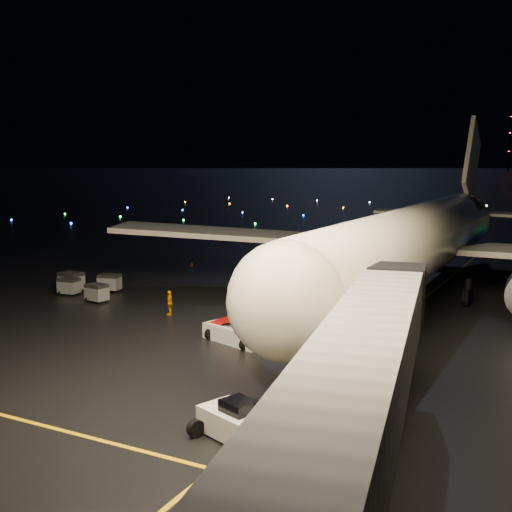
{
  "coord_description": "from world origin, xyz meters",
  "views": [
    {
      "loc": [
        24.54,
        -30.37,
        12.15
      ],
      "look_at": [
        2.42,
        12.0,
        5.0
      ],
      "focal_mm": 45.0,
      "sensor_mm": 36.0,
      "label": 1
    }
  ],
  "objects_px": {
    "baggage_cart_1": "(71,282)",
    "baggage_cart_3": "(69,287)",
    "pushback_tug": "(239,419)",
    "crew_c": "(170,303)",
    "baggage_cart_0": "(97,293)",
    "baggage_cart_2": "(110,283)",
    "belt_loader": "(236,317)",
    "airliner": "(425,200)"
  },
  "relations": [
    {
      "from": "belt_loader",
      "to": "crew_c",
      "type": "relative_size",
      "value": 3.65
    },
    {
      "from": "baggage_cart_3",
      "to": "belt_loader",
      "type": "bearing_deg",
      "value": -24.65
    },
    {
      "from": "pushback_tug",
      "to": "belt_loader",
      "type": "distance_m",
      "value": 15.18
    },
    {
      "from": "crew_c",
      "to": "baggage_cart_3",
      "type": "distance_m",
      "value": 12.76
    },
    {
      "from": "crew_c",
      "to": "baggage_cart_1",
      "type": "bearing_deg",
      "value": -130.42
    },
    {
      "from": "belt_loader",
      "to": "baggage_cart_3",
      "type": "height_order",
      "value": "belt_loader"
    },
    {
      "from": "pushback_tug",
      "to": "airliner",
      "type": "bearing_deg",
      "value": 110.42
    },
    {
      "from": "airliner",
      "to": "belt_loader",
      "type": "relative_size",
      "value": 8.57
    },
    {
      "from": "baggage_cart_2",
      "to": "baggage_cart_1",
      "type": "bearing_deg",
      "value": -165.85
    },
    {
      "from": "baggage_cart_1",
      "to": "baggage_cart_2",
      "type": "xyz_separation_m",
      "value": [
        3.19,
        1.63,
        -0.09
      ]
    },
    {
      "from": "pushback_tug",
      "to": "baggage_cart_1",
      "type": "bearing_deg",
      "value": 165.31
    },
    {
      "from": "baggage_cart_0",
      "to": "baggage_cart_2",
      "type": "bearing_deg",
      "value": 124.21
    },
    {
      "from": "belt_loader",
      "to": "baggage_cart_0",
      "type": "height_order",
      "value": "belt_loader"
    },
    {
      "from": "pushback_tug",
      "to": "crew_c",
      "type": "bearing_deg",
      "value": 152.99
    },
    {
      "from": "belt_loader",
      "to": "baggage_cart_3",
      "type": "distance_m",
      "value": 22.04
    },
    {
      "from": "pushback_tug",
      "to": "baggage_cart_2",
      "type": "xyz_separation_m",
      "value": [
        -26.32,
        22.43,
        -0.07
      ]
    },
    {
      "from": "pushback_tug",
      "to": "baggage_cart_0",
      "type": "relative_size",
      "value": 2.03
    },
    {
      "from": "pushback_tug",
      "to": "crew_c",
      "type": "distance_m",
      "value": 23.67
    },
    {
      "from": "pushback_tug",
      "to": "baggage_cart_1",
      "type": "distance_m",
      "value": 36.1
    },
    {
      "from": "baggage_cart_0",
      "to": "baggage_cart_1",
      "type": "relative_size",
      "value": 0.86
    },
    {
      "from": "airliner",
      "to": "baggage_cart_3",
      "type": "distance_m",
      "value": 32.94
    },
    {
      "from": "baggage_cart_0",
      "to": "baggage_cart_1",
      "type": "bearing_deg",
      "value": 163.07
    },
    {
      "from": "airliner",
      "to": "pushback_tug",
      "type": "relative_size",
      "value": 16.51
    },
    {
      "from": "belt_loader",
      "to": "baggage_cart_0",
      "type": "bearing_deg",
      "value": -179.03
    },
    {
      "from": "baggage_cart_3",
      "to": "baggage_cart_1",
      "type": "bearing_deg",
      "value": 118.22
    },
    {
      "from": "airliner",
      "to": "baggage_cart_2",
      "type": "xyz_separation_m",
      "value": [
        -26.36,
        -11.34,
        -7.86
      ]
    },
    {
      "from": "baggage_cart_0",
      "to": "baggage_cart_3",
      "type": "xyz_separation_m",
      "value": [
        -4.26,
        1.13,
        -0.02
      ]
    },
    {
      "from": "baggage_cart_0",
      "to": "baggage_cart_3",
      "type": "relative_size",
      "value": 1.02
    },
    {
      "from": "baggage_cart_1",
      "to": "belt_loader",
      "type": "bearing_deg",
      "value": -14.89
    },
    {
      "from": "baggage_cart_3",
      "to": "baggage_cart_0",
      "type": "bearing_deg",
      "value": -22.68
    },
    {
      "from": "baggage_cart_1",
      "to": "baggage_cart_3",
      "type": "height_order",
      "value": "baggage_cart_1"
    },
    {
      "from": "pushback_tug",
      "to": "baggage_cart_2",
      "type": "distance_m",
      "value": 34.58
    },
    {
      "from": "airliner",
      "to": "baggage_cart_1",
      "type": "xyz_separation_m",
      "value": [
        -29.54,
        -12.97,
        -7.78
      ]
    },
    {
      "from": "belt_loader",
      "to": "baggage_cart_0",
      "type": "xyz_separation_m",
      "value": [
        -16.81,
        5.24,
        -0.96
      ]
    },
    {
      "from": "baggage_cart_0",
      "to": "baggage_cart_1",
      "type": "distance_m",
      "value": 5.71
    },
    {
      "from": "baggage_cart_2",
      "to": "pushback_tug",
      "type": "bearing_deg",
      "value": -53.45
    },
    {
      "from": "airliner",
      "to": "baggage_cart_2",
      "type": "distance_m",
      "value": 29.75
    },
    {
      "from": "airliner",
      "to": "belt_loader",
      "type": "bearing_deg",
      "value": -110.38
    },
    {
      "from": "airliner",
      "to": "belt_loader",
      "type": "distance_m",
      "value": 23.02
    },
    {
      "from": "belt_loader",
      "to": "baggage_cart_1",
      "type": "distance_m",
      "value": 23.3
    },
    {
      "from": "crew_c",
      "to": "baggage_cart_1",
      "type": "xyz_separation_m",
      "value": [
        -13.51,
        3.34,
        -0.08
      ]
    },
    {
      "from": "baggage_cart_2",
      "to": "baggage_cart_3",
      "type": "xyz_separation_m",
      "value": [
        -2.27,
        -2.9,
        -0.05
      ]
    }
  ]
}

